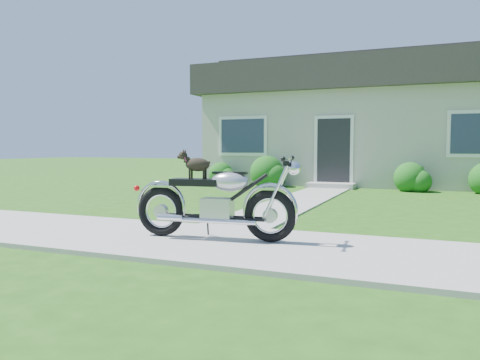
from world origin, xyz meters
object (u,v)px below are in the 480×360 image
Objects in this scene: house at (393,121)px; potted_plant_right at (418,179)px; potted_plant_left at (267,175)px; motorcycle_with_dog at (217,201)px.

potted_plant_right is (0.96, -3.44, -1.80)m from house.
house reaches higher than potted_plant_left.
potted_plant_right is at bearing 69.26° from motorcycle_with_dog.
motorcycle_with_dog is (-2.23, -8.45, 0.19)m from potted_plant_right.
motorcycle_with_dog is at bearing -75.21° from potted_plant_left.
house is 17.71× the size of potted_plant_right.
potted_plant_left is at bearing 180.00° from potted_plant_right.
potted_plant_left is 8.74m from motorcycle_with_dog.
house reaches higher than motorcycle_with_dog.
house is 5.67× the size of motorcycle_with_dog.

